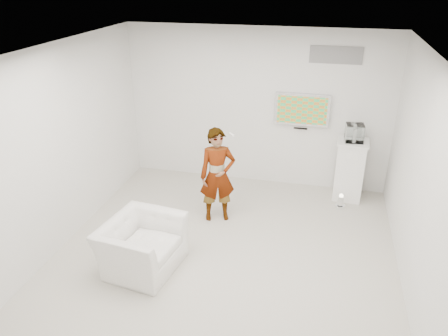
# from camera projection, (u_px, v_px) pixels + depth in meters

# --- Properties ---
(room) EXTENTS (5.01, 5.01, 3.00)m
(room) POSITION_uv_depth(u_px,v_px,m) (227.00, 160.00, 6.04)
(room) COLOR #B4B1A5
(room) RESTS_ON ground
(tv) EXTENTS (1.00, 0.08, 0.60)m
(tv) POSITION_uv_depth(u_px,v_px,m) (302.00, 110.00, 8.00)
(tv) COLOR silver
(tv) RESTS_ON room
(logo_decal) EXTENTS (0.90, 0.02, 0.30)m
(logo_decal) POSITION_uv_depth(u_px,v_px,m) (336.00, 55.00, 7.51)
(logo_decal) COLOR slate
(logo_decal) RESTS_ON room
(person) EXTENTS (0.69, 0.57, 1.62)m
(person) POSITION_uv_depth(u_px,v_px,m) (217.00, 175.00, 7.19)
(person) COLOR white
(person) RESTS_ON room
(armchair) EXTENTS (1.12, 1.24, 0.72)m
(armchair) POSITION_uv_depth(u_px,v_px,m) (142.00, 245.00, 6.16)
(armchair) COLOR white
(armchair) RESTS_ON room
(pedestal) EXTENTS (0.58, 0.58, 1.13)m
(pedestal) POSITION_uv_depth(u_px,v_px,m) (350.00, 170.00, 7.96)
(pedestal) COLOR white
(pedestal) RESTS_ON room
(floor_uplight) EXTENTS (0.22, 0.22, 0.27)m
(floor_uplight) POSITION_uv_depth(u_px,v_px,m) (341.00, 201.00, 7.77)
(floor_uplight) COLOR white
(floor_uplight) RESTS_ON room
(vitrine) EXTENTS (0.33, 0.33, 0.31)m
(vitrine) POSITION_uv_depth(u_px,v_px,m) (354.00, 133.00, 7.66)
(vitrine) COLOR white
(vitrine) RESTS_ON pedestal
(console) EXTENTS (0.05, 0.17, 0.23)m
(console) POSITION_uv_depth(u_px,v_px,m) (354.00, 135.00, 7.68)
(console) COLOR white
(console) RESTS_ON pedestal
(wii_remote) EXTENTS (0.11, 0.13, 0.04)m
(wii_remote) POSITION_uv_depth(u_px,v_px,m) (231.00, 135.00, 7.08)
(wii_remote) COLOR white
(wii_remote) RESTS_ON person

